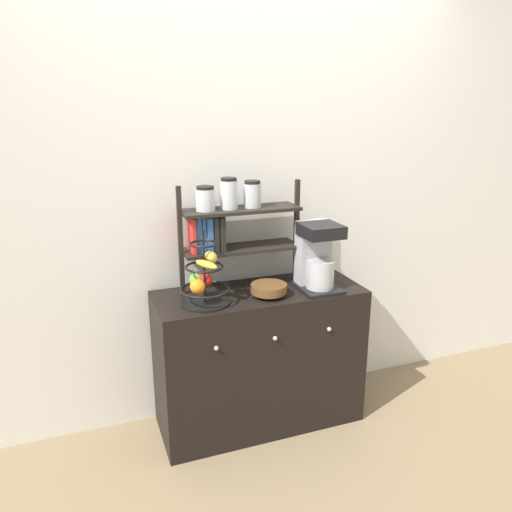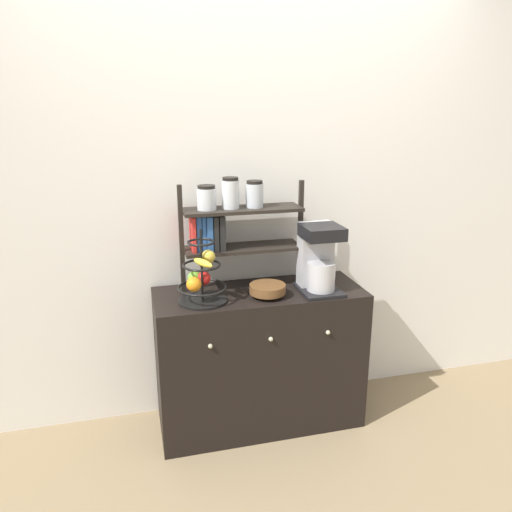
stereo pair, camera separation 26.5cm
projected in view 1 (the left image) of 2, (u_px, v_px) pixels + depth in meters
The scene contains 7 objects.
ground_plane at pixel (273, 441), 2.75m from camera, with size 12.00×12.00×0.00m, color #847051.
wall_back at pixel (243, 194), 2.81m from camera, with size 7.00×0.05×2.60m, color silver.
sideboard at pixel (259, 358), 2.83m from camera, with size 1.14×0.46×0.81m.
coffee_maker at pixel (317, 256), 2.72m from camera, with size 0.21×0.26×0.37m.
fruit_stand at pixel (204, 280), 2.52m from camera, with size 0.25×0.25×0.38m.
wooden_bowl at pixel (269, 289), 2.64m from camera, with size 0.19×0.19×0.07m.
shelf_hutch at pixel (227, 221), 2.66m from camera, with size 0.69×0.20×0.61m.
Camera 1 is at (-0.91, -2.16, 1.77)m, focal length 35.00 mm.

